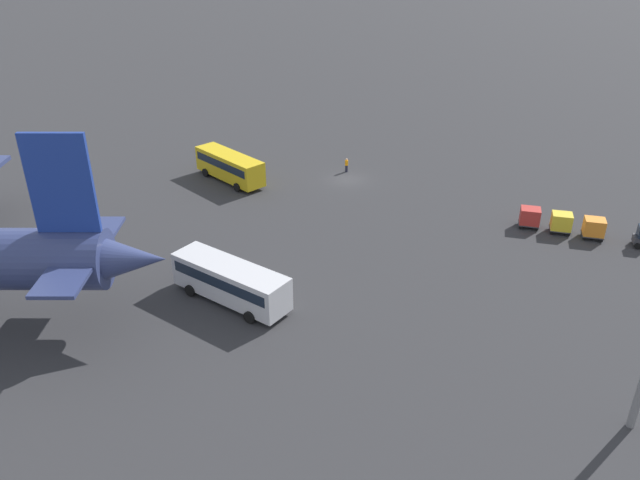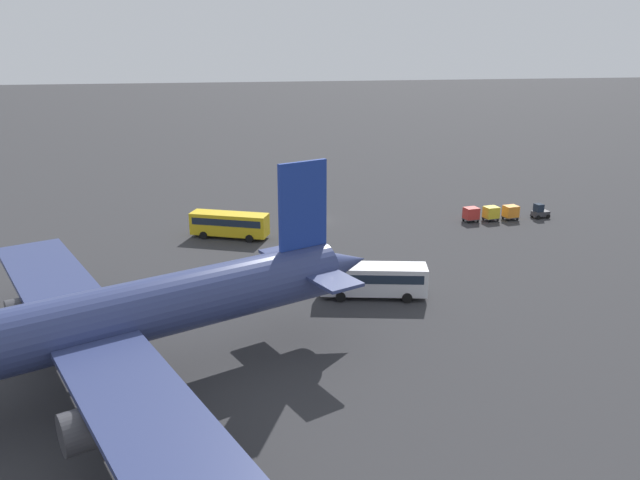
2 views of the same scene
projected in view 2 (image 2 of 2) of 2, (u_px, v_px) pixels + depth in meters
ground_plane at (317, 220)px, 88.97m from camera, size 600.00×600.00×0.00m
airplane at (64, 331)px, 42.48m from camera, size 49.77×44.02×15.41m
shuttle_bus_near at (230, 223)px, 80.76m from camera, size 10.33×6.38×3.28m
shuttle_bus_far at (374, 278)px, 62.21m from camera, size 10.92×5.08×3.28m
baggage_tug at (540, 212)px, 89.99m from camera, size 2.56×1.92×2.10m
worker_person at (307, 211)px, 90.66m from camera, size 0.38×0.38×1.74m
cargo_cart_orange at (511, 212)px, 88.98m from camera, size 2.24×1.98×2.06m
cargo_cart_yellow at (491, 213)px, 88.49m from camera, size 2.24×1.98×2.06m
cargo_cart_red at (471, 214)px, 88.00m from camera, size 2.24×1.98×2.06m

